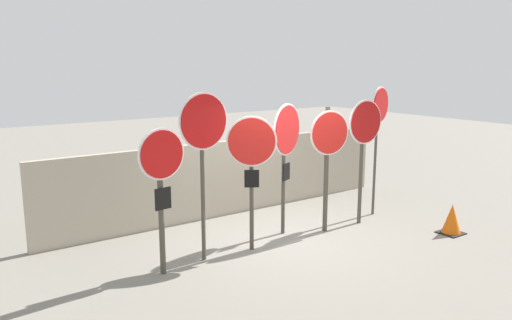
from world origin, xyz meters
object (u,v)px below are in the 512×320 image
Objects in this scene: stop_sign_5 at (364,135)px; stop_sign_3 at (286,140)px; stop_sign_0 at (161,175)px; stop_sign_4 at (328,147)px; stop_sign_2 at (252,155)px; traffic_cone_0 at (452,219)px; stop_sign_6 at (379,117)px; stop_sign_1 at (203,136)px.

stop_sign_3 is at bearing 166.46° from stop_sign_5.
stop_sign_0 is 4.19m from stop_sign_5.
stop_sign_3 is 0.79m from stop_sign_4.
stop_sign_3 is at bearing 51.10° from stop_sign_2.
traffic_cone_0 is (2.52, -1.75, -1.47)m from stop_sign_3.
traffic_cone_0 is at bearing -22.50° from stop_sign_0.
stop_sign_6 is (1.56, 0.20, 0.43)m from stop_sign_4.
stop_sign_0 is at bearing 164.94° from stop_sign_3.
stop_sign_1 reaches higher than traffic_cone_0.
stop_sign_0 is 5.43m from traffic_cone_0.
stop_sign_2 is 0.97× the size of stop_sign_4.
stop_sign_1 is at bearing 161.17° from traffic_cone_0.
traffic_cone_0 is (5.11, -1.37, -1.25)m from stop_sign_0.
stop_sign_3 is at bearing 145.12° from traffic_cone_0.
stop_sign_3 is 4.32× the size of traffic_cone_0.
stop_sign_0 is 0.97× the size of stop_sign_2.
traffic_cone_0 is (1.81, -1.41, -1.33)m from stop_sign_4.
stop_sign_0 is 0.82× the size of stop_sign_1.
stop_sign_2 is at bearing 174.98° from stop_sign_3.
stop_sign_0 is 0.92× the size of stop_sign_3.
traffic_cone_0 is at bearing -98.96° from stop_sign_6.
stop_sign_6 is at bearing 35.99° from stop_sign_2.
stop_sign_2 is at bearing 165.55° from stop_sign_6.
stop_sign_6 is at bearing 20.05° from stop_sign_5.
stop_sign_3 is 1.03× the size of stop_sign_4.
stop_sign_1 is at bearing -151.02° from stop_sign_2.
stop_sign_1 reaches higher than stop_sign_5.
stop_sign_1 is at bearing -173.57° from stop_sign_4.
stop_sign_6 reaches higher than stop_sign_0.
stop_sign_3 is 3.40m from traffic_cone_0.
stop_sign_5 reaches higher than stop_sign_2.
stop_sign_2 is (1.61, 0.06, 0.11)m from stop_sign_0.
stop_sign_1 is 1.11× the size of stop_sign_3.
stop_sign_6 reaches higher than stop_sign_5.
stop_sign_5 is (0.88, -0.04, 0.15)m from stop_sign_4.
stop_sign_2 is at bearing -9.38° from stop_sign_1.
stop_sign_0 is 4.89m from stop_sign_6.
stop_sign_6 reaches higher than stop_sign_4.
stop_sign_6 is at bearing -3.82° from stop_sign_1.
stop_sign_5 is 4.37× the size of traffic_cone_0.
stop_sign_1 is at bearing 178.16° from stop_sign_5.
stop_sign_0 is at bearing -177.34° from stop_sign_1.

